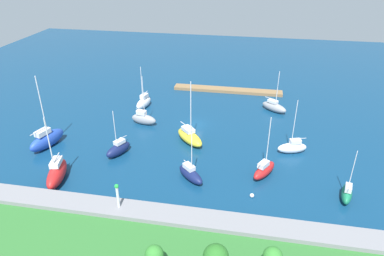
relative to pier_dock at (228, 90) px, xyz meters
The scene contains 18 objects.
water 20.07m from the pier_dock, 76.45° to the left, with size 160.00×160.00×0.00m, color navy.
pier_dock is the anchor object (origin of this frame).
breakwater 48.57m from the pier_dock, 84.45° to the left, with size 68.98×3.56×1.52m, color gray.
shoreline_park 54.96m from the pier_dock, 85.09° to the left, with size 61.37×13.07×0.90m, color #2D6B2D.
harbor_beacon 49.52m from the pier_dock, 78.02° to the left, with size 0.56×0.56×3.73m.
park_tree_midwest 57.36m from the pier_dock, 87.32° to the left, with size 2.05×2.05×3.73m.
sailboat_white_lone_north 22.23m from the pier_dock, 36.52° to the left, with size 3.02×5.86×9.67m.
sailboat_navy_outer_mooring 38.43m from the pier_dock, 86.59° to the left, with size 5.36×5.25×9.62m.
sailboat_gray_off_beacon 15.00m from the pier_dock, 138.46° to the left, with size 6.09×5.20×9.34m.
sailboat_red_west_end 48.21m from the pier_dock, 61.90° to the left, with size 3.94×7.78×11.20m.
sailboat_blue_far_south 44.71m from the pier_dock, 48.06° to the left, with size 4.22×8.03×13.53m.
sailboat_green_lone_south 44.27m from the pier_dock, 118.21° to the left, with size 2.50×4.93×8.07m.
sailboat_yellow_near_pier 27.34m from the pier_dock, 80.31° to the left, with size 6.83×7.03×12.19m.
sailboat_white_far_north 30.62m from the pier_dock, 117.26° to the left, with size 5.54×3.25×10.18m.
sailboat_navy_mid_basin 37.11m from the pier_dock, 64.21° to the left, with size 3.96×5.62×8.54m.
sailboat_gray_east_end 26.22m from the pier_dock, 54.16° to the left, with size 5.68×2.81×10.38m.
sailboat_red_along_channel 36.43m from the pier_dock, 104.48° to the left, with size 4.39×5.79×10.31m.
mooring_buoy_white 41.78m from the pier_dock, 100.25° to the left, with size 0.63×0.63×0.63m, color white.
Camera 1 is at (-10.88, 63.33, 33.03)m, focal length 32.73 mm.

